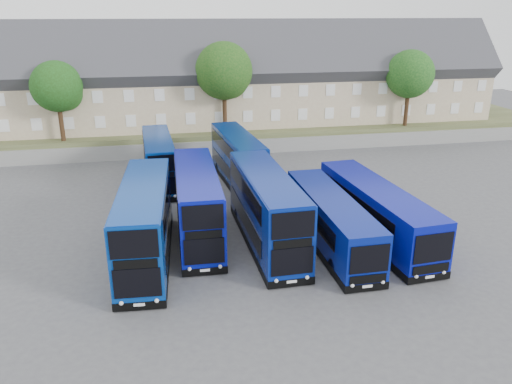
# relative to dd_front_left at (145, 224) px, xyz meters

# --- Properties ---
(ground) EXTENTS (120.00, 120.00, 0.00)m
(ground) POSITION_rel_dd_front_left_xyz_m (5.86, -2.10, -2.23)
(ground) COLOR #4A4A4F
(ground) RESTS_ON ground
(retaining_wall) EXTENTS (70.00, 0.40, 1.50)m
(retaining_wall) POSITION_rel_dd_front_left_xyz_m (5.86, 21.90, -1.48)
(retaining_wall) COLOR slate
(retaining_wall) RESTS_ON ground
(earth_bank) EXTENTS (80.00, 20.00, 2.00)m
(earth_bank) POSITION_rel_dd_front_left_xyz_m (5.86, 31.90, -1.23)
(earth_bank) COLOR #484D2B
(earth_bank) RESTS_ON ground
(terrace_row) EXTENTS (60.00, 10.40, 11.20)m
(terrace_row) POSITION_rel_dd_front_left_xyz_m (8.86, 27.90, 4.36)
(terrace_row) COLOR tan
(terrace_row) RESTS_ON earth_bank
(dd_front_left) EXTENTS (3.31, 11.56, 4.54)m
(dd_front_left) POSITION_rel_dd_front_left_xyz_m (0.00, 0.00, 0.00)
(dd_front_left) COLOR navy
(dd_front_left) RESTS_ON ground
(dd_front_mid) EXTENTS (2.77, 11.21, 4.44)m
(dd_front_mid) POSITION_rel_dd_front_left_xyz_m (3.25, 2.71, -0.05)
(dd_front_mid) COLOR #08109A
(dd_front_mid) RESTS_ON ground
(dd_front_right) EXTENTS (2.93, 11.50, 4.54)m
(dd_front_right) POSITION_rel_dd_front_left_xyz_m (7.39, 0.73, 0.00)
(dd_front_right) COLOR navy
(dd_front_right) RESTS_ON ground
(dd_rear_left) EXTENTS (2.76, 10.18, 4.01)m
(dd_rear_left) POSITION_rel_dd_front_left_xyz_m (0.92, 13.95, -0.27)
(dd_rear_left) COLOR navy
(dd_rear_left) RESTS_ON ground
(dd_rear_right) EXTENTS (3.33, 10.75, 4.21)m
(dd_rear_right) POSITION_rel_dd_front_left_xyz_m (7.51, 12.82, -0.17)
(dd_rear_right) COLOR navy
(dd_rear_right) RESTS_ON ground
(coach_east_a) EXTENTS (2.59, 11.73, 3.20)m
(coach_east_a) POSITION_rel_dd_front_left_xyz_m (11.24, -0.36, -0.67)
(coach_east_a) COLOR navy
(coach_east_a) RESTS_ON ground
(coach_east_b) EXTENTS (3.58, 12.66, 3.42)m
(coach_east_b) POSITION_rel_dd_front_left_xyz_m (14.53, 0.31, -0.56)
(coach_east_b) COLOR #081095
(coach_east_b) RESTS_ON ground
(tree_west) EXTENTS (4.80, 4.80, 7.65)m
(tree_west) POSITION_rel_dd_front_left_xyz_m (-8.00, 23.00, 4.82)
(tree_west) COLOR #382314
(tree_west) RESTS_ON earth_bank
(tree_mid) EXTENTS (5.76, 5.76, 9.18)m
(tree_mid) POSITION_rel_dd_front_left_xyz_m (8.00, 23.50, 5.83)
(tree_mid) COLOR #382314
(tree_mid) RESTS_ON earth_bank
(tree_east) EXTENTS (5.12, 5.12, 8.16)m
(tree_east) POSITION_rel_dd_front_left_xyz_m (28.00, 23.00, 5.16)
(tree_east) COLOR #382314
(tree_east) RESTS_ON earth_bank
(tree_far) EXTENTS (5.44, 5.44, 8.67)m
(tree_far) POSITION_rel_dd_front_left_xyz_m (34.00, 30.00, 5.50)
(tree_far) COLOR #382314
(tree_far) RESTS_ON earth_bank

